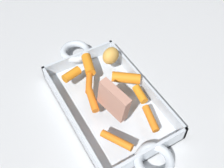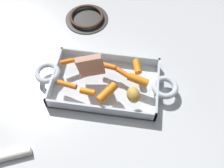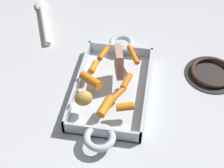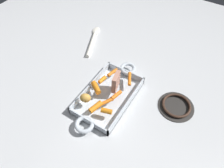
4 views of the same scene
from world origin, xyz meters
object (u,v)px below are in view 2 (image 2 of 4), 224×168
baby_carrot_short (138,79)px  baby_carrot_center_right (122,72)px  roasting_dish (105,83)px  baby_carrot_long (137,67)px  baby_carrot_southwest (108,66)px  baby_carrot_northwest (107,93)px  potato_golden_small (133,95)px  baby_carrot_southeast (88,92)px  baby_carrot_center_left (71,61)px  stove_burner_rear (87,18)px  baby_carrot_northeast (67,85)px  roast_slice_outer (91,66)px

baby_carrot_short → baby_carrot_center_right: baby_carrot_short is taller
roasting_dish → baby_carrot_long: bearing=-151.9°
baby_carrot_southwest → baby_carrot_long: 0.08m
baby_carrot_southwest → baby_carrot_short: bearing=158.7°
baby_carrot_northwest → potato_golden_small: potato_golden_small is taller
roasting_dish → baby_carrot_short: 0.10m
baby_carrot_long → baby_carrot_southwest: bearing=5.3°
baby_carrot_southeast → baby_carrot_southwest: same height
baby_carrot_southeast → baby_carrot_long: (-0.12, -0.10, 0.00)m
baby_carrot_southeast → baby_carrot_southwest: size_ratio=0.74×
baby_carrot_southwest → baby_carrot_center_left: (0.11, -0.00, -0.00)m
stove_burner_rear → baby_carrot_northeast: bearing=91.9°
baby_carrot_northeast → baby_carrot_long: bearing=-154.8°
baby_carrot_center_right → baby_carrot_northeast: bearing=24.1°
roast_slice_outer → baby_carrot_long: bearing=-164.7°
baby_carrot_southeast → baby_carrot_northwest: (-0.05, -0.00, 0.00)m
baby_carrot_northeast → baby_carrot_center_right: (-0.14, -0.06, -0.00)m
baby_carrot_short → roasting_dish: bearing=2.1°
baby_carrot_short → potato_golden_small: size_ratio=1.29×
roasting_dish → baby_carrot_northwest: 0.07m
roasting_dish → baby_carrot_long: 0.10m
potato_golden_small → baby_carrot_center_right: bearing=-63.0°
baby_carrot_northeast → stove_burner_rear: bearing=-88.1°
baby_carrot_center_right → potato_golden_small: bearing=117.0°
baby_carrot_northwest → stove_burner_rear: (0.12, -0.32, -0.04)m
baby_carrot_long → potato_golden_small: bearing=89.5°
roast_slice_outer → potato_golden_small: roast_slice_outer is taller
baby_carrot_northeast → baby_carrot_southwest: bearing=-142.3°
roast_slice_outer → baby_carrot_center_left: size_ratio=1.06×
roast_slice_outer → baby_carrot_short: size_ratio=1.23×
baby_carrot_northwest → baby_carrot_center_right: (-0.03, -0.08, -0.00)m
potato_golden_small → stove_burner_rear: (0.19, -0.32, -0.05)m
baby_carrot_northeast → baby_carrot_southwest: size_ratio=1.03×
baby_carrot_southeast → baby_carrot_center_left: (0.07, -0.10, -0.00)m
baby_carrot_southeast → baby_carrot_center_right: 0.11m
baby_carrot_center_right → baby_carrot_center_left: 0.15m
baby_carrot_northeast → baby_carrot_center_right: baby_carrot_northeast is taller
roasting_dish → baby_carrot_northeast: 0.11m
baby_carrot_northwest → baby_carrot_long: baby_carrot_northwest is taller
roasting_dish → stove_burner_rear: (0.11, -0.27, -0.01)m
baby_carrot_center_left → stove_burner_rear: baby_carrot_center_left is taller
roast_slice_outer → baby_carrot_northwest: bearing=130.7°
baby_carrot_center_left → potato_golden_small: size_ratio=1.50×
roasting_dish → potato_golden_small: potato_golden_small is taller
baby_carrot_long → baby_carrot_center_left: bearing=1.1°
baby_carrot_short → potato_golden_small: bearing=82.1°
baby_carrot_long → baby_carrot_southeast: bearing=39.6°
baby_carrot_northeast → roasting_dish: bearing=-157.4°
baby_carrot_southwest → baby_carrot_center_right: size_ratio=1.07×
baby_carrot_short → baby_carrot_center_right: bearing=-22.3°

